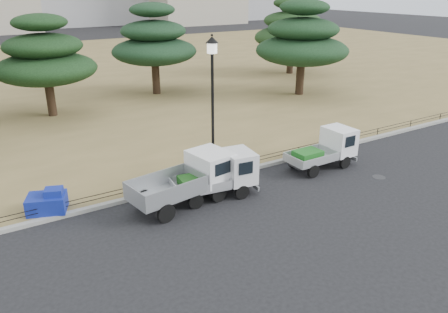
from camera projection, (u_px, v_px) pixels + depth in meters
ground at (249, 201)px, 18.09m from camera, size 220.00×220.00×0.00m
lawn at (70, 76)px, 42.34m from camera, size 120.00×56.00×0.15m
curb at (217, 177)px, 20.12m from camera, size 120.00×0.25×0.16m
truck_large at (188, 178)px, 17.63m from camera, size 4.58×2.36×1.91m
truck_kei_front at (220, 175)px, 18.25m from camera, size 3.64×1.89×1.85m
truck_kei_rear at (325, 149)px, 21.16m from camera, size 3.53×1.57×1.84m
street_lamp at (212, 84)px, 18.78m from camera, size 0.56×0.56×6.20m
pipe_fence at (216, 169)px, 20.11m from camera, size 38.00×0.04×0.40m
tarp_pile at (48, 202)px, 16.83m from camera, size 1.70×1.48×0.95m
manhole at (379, 177)px, 20.30m from camera, size 0.60×0.60×0.01m
pine_center_left at (45, 58)px, 27.99m from camera, size 6.45×6.45×6.56m
pine_center_right at (154, 42)px, 33.81m from camera, size 6.59×6.59×6.99m
pine_east_near at (302, 41)px, 33.54m from camera, size 7.16×7.16×7.24m
pine_east_far at (292, 30)px, 41.85m from camera, size 7.17×7.17×7.20m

